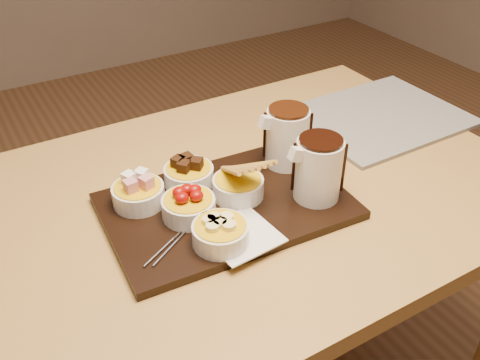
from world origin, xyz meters
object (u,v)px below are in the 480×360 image
serving_board (227,206)px  bowl_strawberries (189,208)px  pitcher_milk_chocolate (287,138)px  dining_table (240,227)px  pitcher_dark_chocolate (318,170)px  newspaper (380,116)px

serving_board → bowl_strawberries: bowl_strawberries is taller
serving_board → pitcher_milk_chocolate: pitcher_milk_chocolate is taller
dining_table → pitcher_milk_chocolate: bearing=7.1°
bowl_strawberries → pitcher_dark_chocolate: (0.24, -0.07, 0.04)m
pitcher_dark_chocolate → serving_board: bearing=160.0°
serving_board → newspaper: (0.52, 0.13, -0.00)m
dining_table → newspaper: (0.46, 0.09, 0.10)m
serving_board → bowl_strawberries: size_ratio=4.60×
dining_table → newspaper: newspaper is taller
serving_board → newspaper: 0.53m
dining_table → pitcher_milk_chocolate: 0.22m
dining_table → bowl_strawberries: bowl_strawberries is taller
dining_table → serving_board: (-0.06, -0.04, 0.11)m
pitcher_dark_chocolate → newspaper: size_ratio=0.31×
dining_table → pitcher_dark_chocolate: bearing=-47.5°
serving_board → newspaper: serving_board is taller
bowl_strawberries → pitcher_dark_chocolate: size_ratio=0.81×
pitcher_milk_chocolate → serving_board: bearing=-158.2°
bowl_strawberries → newspaper: 0.61m
bowl_strawberries → pitcher_dark_chocolate: pitcher_dark_chocolate is taller
dining_table → newspaper: 0.48m
serving_board → pitcher_milk_chocolate: bearing=21.8°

